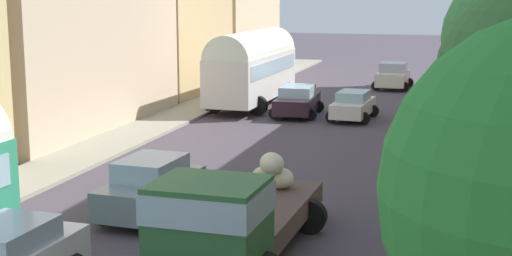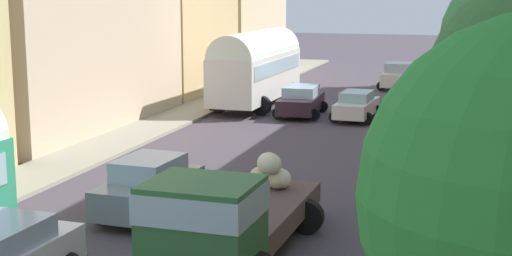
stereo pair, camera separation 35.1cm
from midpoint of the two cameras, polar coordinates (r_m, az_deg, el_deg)
name	(u,v)px [view 1 (the left image)]	position (r m, az deg, el deg)	size (l,w,h in m)	color
ground_plane	(299,142)	(31.45, 2.97, -1.06)	(154.00, 154.00, 0.00)	#463E48
sidewalk_left	(141,131)	(33.80, -9.07, -0.23)	(2.50, 70.00, 0.14)	gray
sidewalk_right	(478,150)	(30.63, 16.29, -1.65)	(2.50, 70.00, 0.14)	#A29F91
building_left_3	(177,23)	(45.95, -6.27, 7.99)	(4.40, 9.44, 8.57)	tan
building_left_4	(229,5)	(56.62, -2.26, 9.39)	(4.81, 11.72, 10.32)	beige
parked_bus_1	(252,65)	(40.68, -0.54, 4.83)	(3.45, 9.27, 4.11)	silver
cargo_truck_0	(232,216)	(17.13, -2.46, -6.72)	(3.25, 7.03, 2.42)	#2B5E30
car_0	(353,105)	(36.84, 7.15, 1.74)	(2.27, 3.85, 1.42)	silver
car_1	(393,76)	(48.79, 10.22, 3.95)	(2.45, 3.82, 1.70)	silver
car_3	(151,187)	(21.34, -8.47, -4.49)	(2.42, 4.00, 1.67)	gray
car_4	(297,101)	(37.79, 2.91, 2.10)	(2.52, 4.31, 1.53)	#2A1B25
pedestrian_4	(492,115)	(33.28, 17.30, 0.94)	(0.42, 0.42, 1.80)	#1D2B3D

